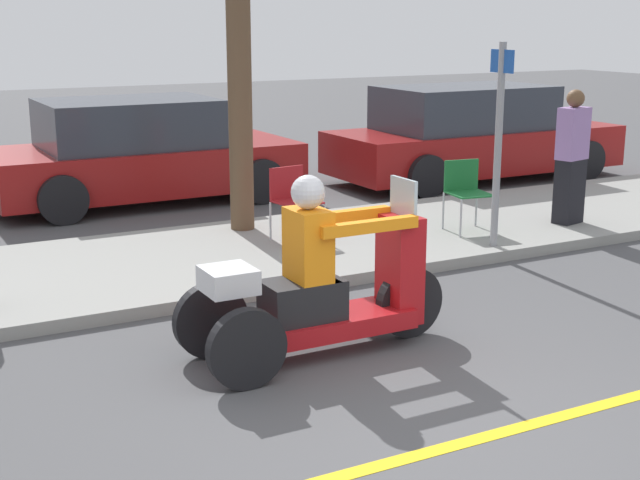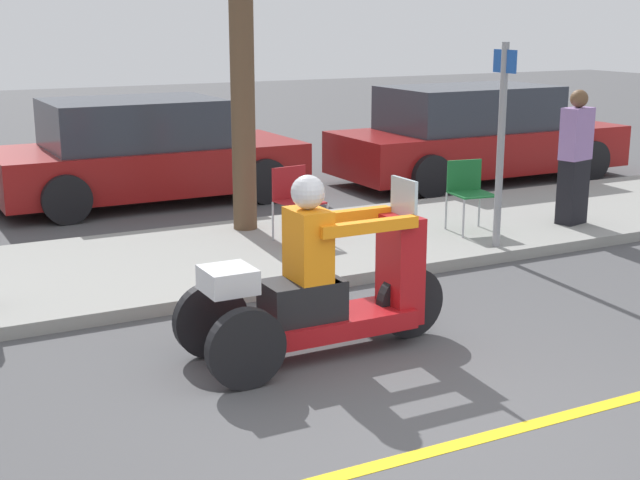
% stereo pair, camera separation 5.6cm
% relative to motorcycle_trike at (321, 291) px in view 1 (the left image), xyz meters
% --- Properties ---
extents(ground_plane, '(60.00, 60.00, 0.00)m').
position_rel_motorcycle_trike_xyz_m(ground_plane, '(0.14, -1.76, -0.51)').
color(ground_plane, '#4C4C4F').
extents(lane_stripe, '(24.00, 0.12, 0.01)m').
position_rel_motorcycle_trike_xyz_m(lane_stripe, '(-0.01, -1.76, -0.51)').
color(lane_stripe, gold).
rests_on(lane_stripe, ground).
extents(sidewalk_strip, '(28.00, 2.80, 0.12)m').
position_rel_motorcycle_trike_xyz_m(sidewalk_strip, '(0.14, 2.84, -0.45)').
color(sidewalk_strip, gray).
rests_on(sidewalk_strip, ground).
extents(motorcycle_trike, '(2.20, 0.79, 1.43)m').
position_rel_motorcycle_trike_xyz_m(motorcycle_trike, '(0.00, 0.00, 0.00)').
color(motorcycle_trike, black).
rests_on(motorcycle_trike, ground).
extents(spectator_mid_group, '(0.43, 0.31, 1.62)m').
position_rel_motorcycle_trike_xyz_m(spectator_mid_group, '(4.59, 2.16, 0.39)').
color(spectator_mid_group, black).
rests_on(spectator_mid_group, sidewalk_strip).
extents(folding_chair_set_back, '(0.52, 0.52, 0.82)m').
position_rel_motorcycle_trike_xyz_m(folding_chair_set_back, '(1.24, 2.98, 0.11)').
color(folding_chair_set_back, '#A5A8AD').
rests_on(folding_chair_set_back, sidewalk_strip).
extents(folding_chair_curbside, '(0.53, 0.53, 0.82)m').
position_rel_motorcycle_trike_xyz_m(folding_chair_curbside, '(3.25, 2.46, 0.11)').
color(folding_chair_curbside, '#A5A8AD').
rests_on(folding_chair_curbside, sidewalk_strip).
extents(parked_car_lot_far, '(4.27, 2.12, 1.46)m').
position_rel_motorcycle_trike_xyz_m(parked_car_lot_far, '(0.56, 6.47, 0.18)').
color(parked_car_lot_far, maroon).
rests_on(parked_car_lot_far, ground).
extents(parked_car_lot_right, '(4.83, 1.98, 1.51)m').
position_rel_motorcycle_trike_xyz_m(parked_car_lot_right, '(5.79, 5.65, 0.20)').
color(parked_car_lot_right, maroon).
rests_on(parked_car_lot_right, ground).
extents(tree_trunk, '(0.28, 0.28, 3.32)m').
position_rel_motorcycle_trike_xyz_m(tree_trunk, '(0.96, 3.76, 1.27)').
color(tree_trunk, brown).
rests_on(tree_trunk, sidewalk_strip).
extents(street_sign, '(0.08, 0.36, 2.20)m').
position_rel_motorcycle_trike_xyz_m(street_sign, '(3.07, 1.69, 0.81)').
color(street_sign, gray).
rests_on(street_sign, sidewalk_strip).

